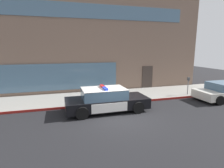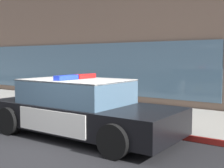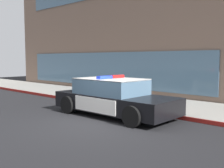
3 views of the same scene
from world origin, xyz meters
name	(u,v)px [view 2 (image 2 of 3)]	position (x,y,z in m)	size (l,w,h in m)	color
ground	(55,154)	(0.00, 0.00, 0.00)	(48.00, 48.00, 0.00)	black
sidewalk	(154,117)	(0.00, 4.22, 0.07)	(48.00, 3.57, 0.15)	gray
curb_red_paint	(123,127)	(0.00, 2.42, 0.08)	(28.80, 0.04, 0.14)	maroon
storefront_building	(169,10)	(-2.93, 11.35, 4.49)	(24.74, 10.68, 8.98)	#7A6051
police_cruiser	(80,108)	(-0.54, 1.37, 0.68)	(4.82, 2.12, 1.49)	black
fire_hydrant	(102,105)	(-1.09, 2.97, 0.50)	(0.34, 0.39, 0.73)	silver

